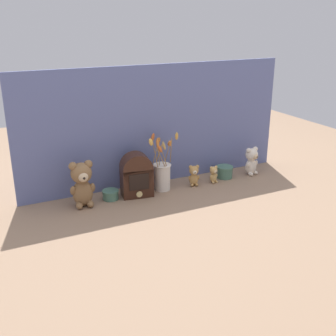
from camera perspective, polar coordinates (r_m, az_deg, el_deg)
The scene contains 10 objects.
ground_plane at distance 2.50m, azimuth 0.20°, elevation -3.08°, with size 4.00×4.00×0.00m, color #8E7056.
backdrop_wall at distance 2.53m, azimuth -1.46°, elevation 5.79°, with size 1.69×0.02×0.72m.
teddy_bear_large at distance 2.30m, azimuth -11.56°, elevation -2.00°, with size 0.14×0.13×0.26m.
teddy_bear_medium at distance 2.78m, azimuth 11.25°, elevation 1.02°, with size 0.10×0.09×0.18m.
teddy_bear_small at distance 2.56m, azimuth 3.52°, elevation -0.93°, with size 0.07×0.07×0.13m.
teddy_bear_tiny at distance 2.62m, azimuth 6.22°, elevation -0.82°, with size 0.06×0.05×0.11m.
flower_vase at distance 2.48m, azimuth -0.81°, elevation -0.68°, with size 0.18×0.16×0.36m.
vintage_radio at distance 2.40m, azimuth -4.28°, elevation -0.94°, with size 0.19×0.13×0.26m.
decorative_tin_tall at distance 2.40m, azimuth -7.79°, elevation -3.60°, with size 0.09×0.09×0.05m.
decorative_tin_short at distance 2.71m, azimuth 7.68°, elevation -0.51°, with size 0.11×0.11×0.08m.
Camera 1 is at (-1.01, -2.07, 0.98)m, focal length 45.00 mm.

